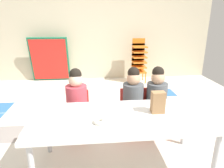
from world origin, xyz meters
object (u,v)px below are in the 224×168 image
object	(u,v)px
folded_activity_table	(50,60)
paper_bag_brown	(158,102)
seated_child_middle_seat	(133,95)
donut_powdered_on_plate	(99,121)
seated_child_near_camera	(77,97)
craft_table	(123,120)
kid_chair_orange_stack	(139,58)
paper_plate_near_edge	(100,123)
seated_child_far_right	(157,95)

from	to	relation	value
folded_activity_table	paper_bag_brown	bearing A→B (deg)	-62.03
seated_child_middle_seat	donut_powdered_on_plate	world-z (taller)	seated_child_middle_seat
paper_bag_brown	donut_powdered_on_plate	world-z (taller)	paper_bag_brown
seated_child_near_camera	paper_bag_brown	size ratio (longest dim) A/B	4.17
craft_table	seated_child_middle_seat	size ratio (longest dim) A/B	1.93
craft_table	paper_bag_brown	bearing A→B (deg)	7.42
kid_chair_orange_stack	seated_child_middle_seat	bearing A→B (deg)	-104.56
craft_table	paper_plate_near_edge	xyz separation A→B (m)	(-0.23, -0.13, 0.05)
paper_bag_brown	paper_plate_near_edge	bearing A→B (deg)	-163.57
paper_plate_near_edge	donut_powdered_on_plate	xyz separation A→B (m)	(0.00, 0.00, 0.02)
donut_powdered_on_plate	seated_child_middle_seat	bearing A→B (deg)	58.46
donut_powdered_on_plate	craft_table	bearing A→B (deg)	28.81
seated_child_middle_seat	kid_chair_orange_stack	distance (m)	2.42
seated_child_far_right	paper_plate_near_edge	bearing A→B (deg)	-135.95
craft_table	donut_powdered_on_plate	bearing A→B (deg)	-151.19
kid_chair_orange_stack	donut_powdered_on_plate	size ratio (longest dim) A/B	8.71
folded_activity_table	paper_bag_brown	xyz separation A→B (m)	(1.66, -3.13, 0.16)
folded_activity_table	paper_plate_near_edge	xyz separation A→B (m)	(1.07, -3.30, 0.05)
paper_plate_near_edge	paper_bag_brown	bearing A→B (deg)	16.43
seated_child_near_camera	seated_child_far_right	distance (m)	1.02
seated_child_near_camera	donut_powdered_on_plate	bearing A→B (deg)	-70.91
craft_table	donut_powdered_on_plate	distance (m)	0.27
seated_child_far_right	folded_activity_table	xyz separation A→B (m)	(-1.84, 2.57, -0.02)
seated_child_far_right	kid_chair_orange_stack	bearing A→B (deg)	82.75
seated_child_near_camera	donut_powdered_on_plate	xyz separation A→B (m)	(0.26, -0.74, 0.05)
kid_chair_orange_stack	folded_activity_table	distance (m)	2.15
seated_child_near_camera	seated_child_far_right	size ratio (longest dim) A/B	1.00
seated_child_middle_seat	seated_child_near_camera	bearing A→B (deg)	180.00
seated_child_far_right	kid_chair_orange_stack	distance (m)	2.36
craft_table	paper_bag_brown	size ratio (longest dim) A/B	8.06
seated_child_far_right	donut_powdered_on_plate	world-z (taller)	seated_child_far_right
seated_child_middle_seat	seated_child_far_right	distance (m)	0.31
seated_child_middle_seat	donut_powdered_on_plate	xyz separation A→B (m)	(-0.45, -0.74, 0.05)
craft_table	seated_child_middle_seat	bearing A→B (deg)	70.07
paper_bag_brown	seated_child_near_camera	bearing A→B (deg)	146.30
seated_child_middle_seat	kid_chair_orange_stack	world-z (taller)	kid_chair_orange_stack
seated_child_far_right	paper_bag_brown	distance (m)	0.61
craft_table	kid_chair_orange_stack	size ratio (longest dim) A/B	1.70
kid_chair_orange_stack	folded_activity_table	xyz separation A→B (m)	(-2.13, 0.23, -0.04)
paper_bag_brown	seated_child_middle_seat	bearing A→B (deg)	103.67
craft_table	kid_chair_orange_stack	world-z (taller)	kid_chair_orange_stack
craft_table	donut_powdered_on_plate	xyz separation A→B (m)	(-0.23, -0.13, 0.07)
seated_child_near_camera	paper_bag_brown	world-z (taller)	seated_child_near_camera
craft_table	seated_child_near_camera	bearing A→B (deg)	128.58
seated_child_near_camera	seated_child_far_right	world-z (taller)	same
craft_table	folded_activity_table	size ratio (longest dim) A/B	1.63
seated_child_near_camera	craft_table	bearing A→B (deg)	-51.42
folded_activity_table	paper_plate_near_edge	bearing A→B (deg)	-72.03
paper_bag_brown	folded_activity_table	bearing A→B (deg)	117.97
paper_bag_brown	paper_plate_near_edge	size ratio (longest dim) A/B	1.22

